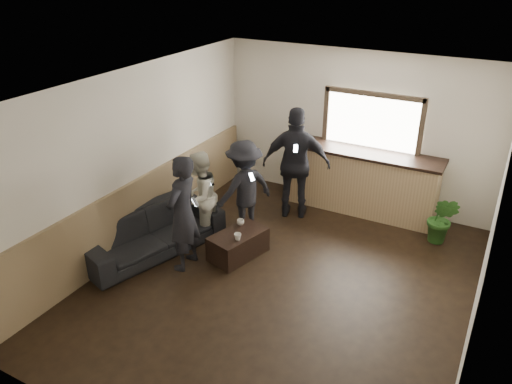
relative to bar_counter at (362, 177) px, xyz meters
The scene contains 12 objects.
ground 2.79m from the bar_counter, 96.35° to the right, with size 5.00×6.00×0.01m, color black.
room_shell 3.00m from the bar_counter, 111.04° to the right, with size 5.01×6.01×2.80m.
bar_counter is the anchor object (origin of this frame).
sofa 3.79m from the bar_counter, 130.43° to the right, with size 2.28×0.89×0.66m, color black.
coffee_table 2.69m from the bar_counter, 116.52° to the right, with size 0.50×0.90×0.40m, color black.
cup_a 2.49m from the bar_counter, 120.95° to the right, with size 0.12×0.12×0.09m, color silver.
cup_b 2.77m from the bar_counter, 113.26° to the right, with size 0.11×0.11×0.10m, color silver.
potted_plant 1.58m from the bar_counter, 18.53° to the right, with size 0.47×0.38×0.85m, color #2D6623.
person_a 3.46m from the bar_counter, 120.42° to the right, with size 0.50×0.67×1.76m.
person_b 2.96m from the bar_counter, 132.59° to the right, with size 0.59×0.75×1.49m.
person_c 2.24m from the bar_counter, 130.71° to the right, with size 1.01×1.21×1.62m.
person_d 1.27m from the bar_counter, 141.90° to the right, with size 1.25×0.83×1.98m.
Camera 1 is at (2.47, -5.32, 4.29)m, focal length 35.00 mm.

